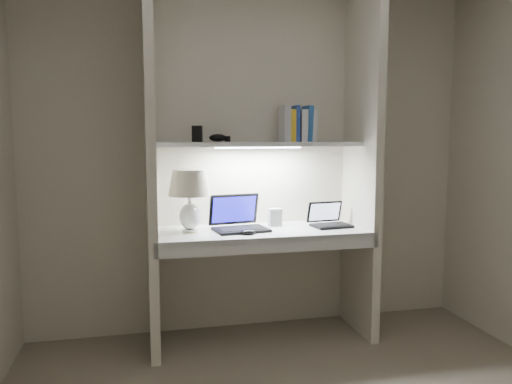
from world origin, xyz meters
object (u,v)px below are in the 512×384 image
object	(u,v)px
laptop_main	(238,222)
speaker	(275,217)
table_lamp	(190,190)
book_row	(297,125)
laptop_netbook	(329,220)

from	to	relation	value
laptop_main	speaker	world-z (taller)	laptop_main
table_lamp	book_row	world-z (taller)	book_row
laptop_main	laptop_netbook	distance (m)	0.65
table_lamp	laptop_netbook	size ratio (longest dim) A/B	1.45
table_lamp	laptop_main	size ratio (longest dim) A/B	1.06
table_lamp	laptop_main	bearing A→B (deg)	1.65
book_row	laptop_netbook	bearing A→B (deg)	-31.98
laptop_netbook	speaker	bearing A→B (deg)	160.35
speaker	book_row	world-z (taller)	book_row
laptop_netbook	book_row	size ratio (longest dim) A/B	1.13
table_lamp	laptop_main	distance (m)	0.40
laptop_main	book_row	bearing A→B (deg)	5.30
laptop_main	book_row	xyz separation A→B (m)	(0.45, 0.11, 0.66)
table_lamp	laptop_main	world-z (taller)	table_lamp
table_lamp	laptop_main	xyz separation A→B (m)	(0.33, 0.01, -0.23)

